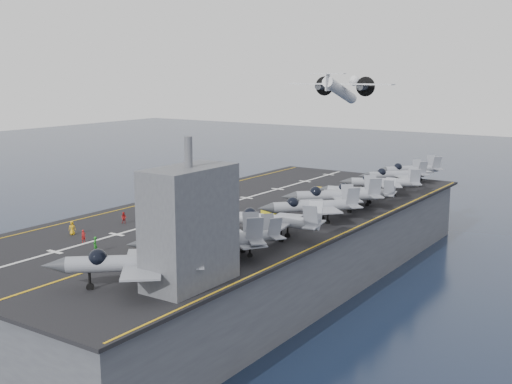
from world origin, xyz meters
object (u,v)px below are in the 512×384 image
Objects in this scene: tow_cart_a at (150,243)px; transport_plane at (340,91)px; island_superstructure at (190,212)px; fighter_jet_0 at (134,261)px.

tow_cart_a is 0.10× the size of transport_plane.
tow_cart_a is (-12.79, 7.63, -6.82)m from island_superstructure.
fighter_jet_0 is (-3.88, -3.96, -4.75)m from island_superstructure.
island_superstructure is 16.39m from tow_cart_a.
island_superstructure reaches higher than tow_cart_a.
island_superstructure is 0.79× the size of fighter_jet_0.
fighter_jet_0 reaches higher than tow_cart_a.
fighter_jet_0 is at bearing -52.46° from tow_cart_a.
island_superstructure is 86.06m from transport_plane.
island_superstructure is at bearing -73.16° from transport_plane.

